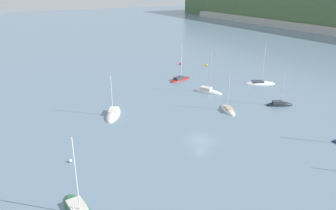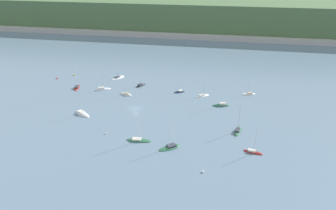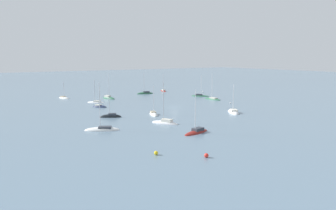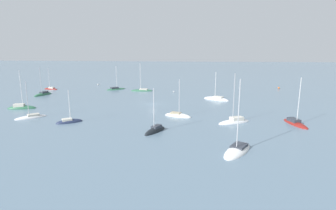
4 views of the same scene
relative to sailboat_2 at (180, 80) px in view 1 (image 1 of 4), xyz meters
The scene contains 10 objects.
ground_plane 39.37m from the sailboat_2, 26.52° to the right, with size 600.00×600.00×0.00m, color slate.
sailboat_2 is the anchor object (origin of this frame).
sailboat_4 31.25m from the sailboat_2, 16.85° to the left, with size 4.40×6.45×9.73m.
sailboat_5 26.64m from the sailboat_2, ahead, with size 7.15×4.09×10.03m.
sailboat_7 13.23m from the sailboat_2, ahead, with size 8.17×5.85×11.90m.
sailboat_8 31.35m from the sailboat_2, 60.32° to the right, with size 9.08×6.99×10.05m.
sailboat_9 23.22m from the sailboat_2, 49.92° to the left, with size 6.69×9.00×12.56m.
mooring_buoy_0 19.20m from the sailboat_2, 147.28° to the left, with size 0.81×0.81×0.81m.
mooring_buoy_1 51.17m from the sailboat_2, 52.77° to the right, with size 0.53×0.53×0.53m.
mooring_buoy_2 19.79m from the sailboat_2, 119.77° to the left, with size 0.76×0.76×0.76m.
Camera 1 is at (44.17, -32.91, 27.87)m, focal length 35.00 mm.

